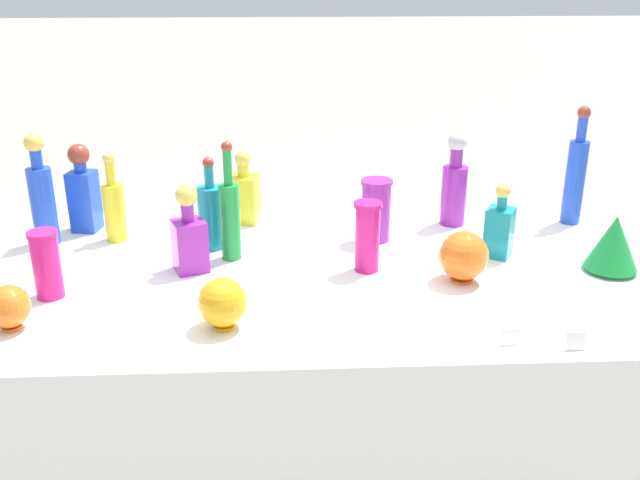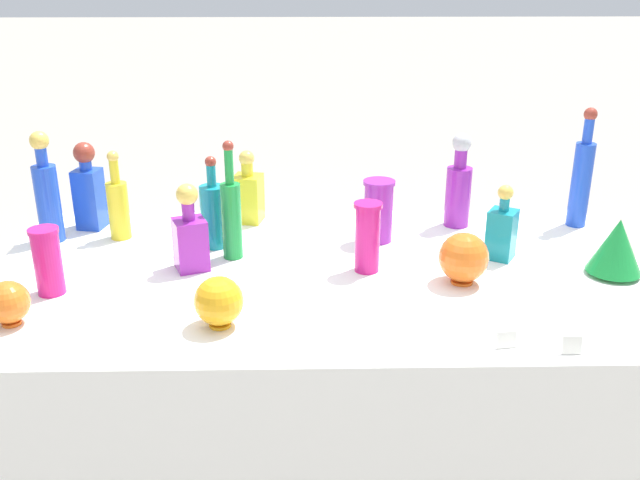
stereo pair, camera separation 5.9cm
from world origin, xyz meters
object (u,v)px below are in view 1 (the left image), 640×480
object	(u,v)px
cardboard_box_behind_left	(267,293)
square_decanter_1	(244,194)
square_decanter_0	(189,236)
round_bowl_0	(8,307)
tall_bottle_5	(230,216)
round_bowl_1	(464,256)
fluted_vase_0	(613,243)
tall_bottle_2	(211,215)
slender_vase_0	(46,263)
slender_vase_1	(367,234)
square_decanter_2	(83,191)
square_decanter_3	(500,228)
tall_bottle_1	(454,186)
slender_vase_2	(376,209)
round_bowl_2	(223,303)
tall_bottle_4	(576,175)
tall_bottle_3	(114,207)
tall_bottle_0	(42,197)

from	to	relation	value
cardboard_box_behind_left	square_decanter_1	bearing A→B (deg)	-93.84
square_decanter_0	round_bowl_0	world-z (taller)	square_decanter_0
tall_bottle_5	round_bowl_1	size ratio (longest dim) A/B	2.47
square_decanter_0	fluted_vase_0	bearing A→B (deg)	-3.29
tall_bottle_2	slender_vase_0	world-z (taller)	tall_bottle_2
slender_vase_1	round_bowl_0	size ratio (longest dim) A/B	1.80
square_decanter_2	tall_bottle_5	bearing A→B (deg)	-28.16
square_decanter_3	round_bowl_1	world-z (taller)	square_decanter_3
square_decanter_2	fluted_vase_0	xyz separation A→B (m)	(1.66, -0.44, -0.05)
tall_bottle_5	square_decanter_1	world-z (taller)	tall_bottle_5
tall_bottle_5	square_decanter_2	distance (m)	0.59
square_decanter_0	tall_bottle_1	bearing A→B (deg)	22.28
slender_vase_2	round_bowl_1	distance (m)	0.40
square_decanter_1	round_bowl_2	size ratio (longest dim) A/B	1.92
round_bowl_0	tall_bottle_4	bearing A→B (deg)	22.15
slender_vase_1	square_decanter_3	bearing A→B (deg)	11.33
cardboard_box_behind_left	round_bowl_0	bearing A→B (deg)	-112.36
square_decanter_0	slender_vase_2	bearing A→B (deg)	20.48
tall_bottle_3	fluted_vase_0	xyz separation A→B (m)	(1.54, -0.34, -0.02)
square_decanter_3	tall_bottle_4	bearing A→B (deg)	40.00
round_bowl_0	tall_bottle_0	bearing A→B (deg)	98.04
tall_bottle_0	slender_vase_0	size ratio (longest dim) A/B	1.91
square_decanter_2	round_bowl_1	size ratio (longest dim) A/B	2.00
tall_bottle_2	tall_bottle_5	bearing A→B (deg)	-54.08
square_decanter_3	cardboard_box_behind_left	distance (m)	1.50
square_decanter_3	tall_bottle_0	bearing A→B (deg)	172.95
tall_bottle_4	square_decanter_3	world-z (taller)	tall_bottle_4
tall_bottle_1	fluted_vase_0	bearing A→B (deg)	-48.43
square_decanter_1	round_bowl_0	xyz separation A→B (m)	(-0.56, -0.76, -0.04)
tall_bottle_1	tall_bottle_2	distance (m)	0.85
round_bowl_0	cardboard_box_behind_left	size ratio (longest dim) A/B	0.24
square_decanter_2	cardboard_box_behind_left	distance (m)	1.23
square_decanter_3	tall_bottle_5	bearing A→B (deg)	178.36
square_decanter_0	fluted_vase_0	xyz separation A→B (m)	(1.26, -0.07, -0.02)
square_decanter_2	round_bowl_0	size ratio (longest dim) A/B	2.56
tall_bottle_4	round_bowl_2	world-z (taller)	tall_bottle_4
square_decanter_0	square_decanter_3	bearing A→B (deg)	3.74
tall_bottle_3	tall_bottle_4	size ratio (longest dim) A/B	0.72
tall_bottle_2	slender_vase_2	size ratio (longest dim) A/B	1.46
round_bowl_1	square_decanter_1	bearing A→B (deg)	140.84
slender_vase_1	round_bowl_0	distance (m)	1.00
fluted_vase_0	round_bowl_2	distance (m)	1.17
round_bowl_2	square_decanter_2	bearing A→B (deg)	125.71
tall_bottle_1	round_bowl_0	size ratio (longest dim) A/B	2.77
slender_vase_0	cardboard_box_behind_left	xyz separation A→B (m)	(0.56, 1.29, -0.73)
square_decanter_1	tall_bottle_2	bearing A→B (deg)	-111.54
tall_bottle_3	tall_bottle_5	bearing A→B (deg)	-24.11
square_decanter_3	round_bowl_2	world-z (taller)	square_decanter_3
tall_bottle_2	slender_vase_2	world-z (taller)	tall_bottle_2
tall_bottle_1	fluted_vase_0	distance (m)	0.58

